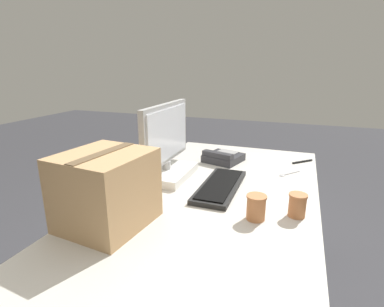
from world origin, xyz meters
TOP-DOWN VIEW (x-y plane):
  - office_desk at (0.00, 0.00)m, footprint 1.80×0.90m
  - monitor at (0.18, 0.29)m, footprint 0.49×0.24m
  - keyboard at (0.12, -0.01)m, footprint 0.44×0.17m
  - desk_phone at (0.53, 0.08)m, footprint 0.24×0.25m
  - paper_cup_left at (-0.12, -0.21)m, footprint 0.08×0.08m
  - paper_cup_right at (-0.04, -0.36)m, footprint 0.07×0.07m
  - spoon at (0.42, -0.30)m, footprint 0.12×0.11m
  - cardboard_box at (-0.34, 0.29)m, footprint 0.33×0.31m
  - pen_marker at (0.68, -0.38)m, footprint 0.11×0.12m

SIDE VIEW (x-z plane):
  - office_desk at x=0.00m, z-range 0.00..0.73m
  - spoon at x=0.42m, z-range 0.73..0.73m
  - pen_marker at x=0.68m, z-range 0.73..0.74m
  - keyboard at x=0.12m, z-range 0.72..0.75m
  - desk_phone at x=0.53m, z-range 0.72..0.79m
  - paper_cup_right at x=-0.04m, z-range 0.73..0.82m
  - paper_cup_left at x=-0.12m, z-range 0.73..0.82m
  - cardboard_box at x=-0.34m, z-range 0.72..1.00m
  - monitor at x=0.18m, z-range 0.68..1.06m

